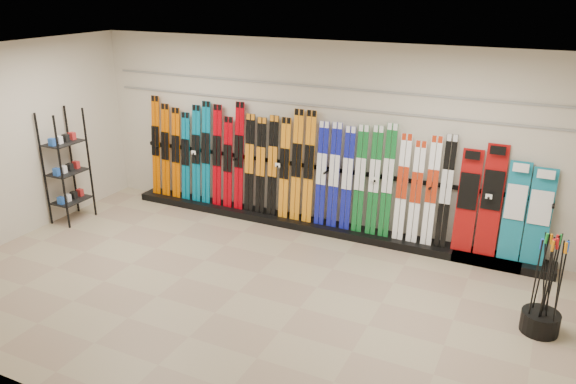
% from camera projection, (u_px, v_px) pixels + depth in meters
% --- Properties ---
extents(floor, '(8.00, 8.00, 0.00)m').
position_uv_depth(floor, '(238.00, 292.00, 7.35)').
color(floor, gray).
rests_on(floor, ground).
extents(back_wall, '(8.00, 0.00, 8.00)m').
position_uv_depth(back_wall, '(315.00, 136.00, 8.93)').
color(back_wall, beige).
rests_on(back_wall, floor).
extents(left_wall, '(0.00, 5.00, 5.00)m').
position_uv_depth(left_wall, '(6.00, 145.00, 8.45)').
color(left_wall, beige).
rests_on(left_wall, floor).
extents(ceiling, '(8.00, 8.00, 0.00)m').
position_uv_depth(ceiling, '(230.00, 59.00, 6.30)').
color(ceiling, silver).
rests_on(ceiling, back_wall).
extents(ski_rack_base, '(8.00, 0.40, 0.12)m').
position_uv_depth(ski_rack_base, '(321.00, 227.00, 9.16)').
color(ski_rack_base, black).
rests_on(ski_rack_base, floor).
extents(skis, '(5.37, 0.20, 1.84)m').
position_uv_depth(skis, '(284.00, 168.00, 9.15)').
color(skis, '#CA5700').
rests_on(skis, ski_rack_base).
extents(snowboards, '(1.26, 0.25, 1.60)m').
position_uv_depth(snowboards, '(502.00, 207.00, 7.85)').
color(snowboards, '#990C0C').
rests_on(snowboards, ski_rack_base).
extents(accessory_rack, '(0.40, 0.60, 1.89)m').
position_uv_depth(accessory_rack, '(67.00, 167.00, 9.27)').
color(accessory_rack, black).
rests_on(accessory_rack, floor).
extents(pole_bin, '(0.43, 0.43, 0.25)m').
position_uv_depth(pole_bin, '(540.00, 322.00, 6.48)').
color(pole_bin, black).
rests_on(pole_bin, floor).
extents(ski_poles, '(0.29, 0.33, 1.18)m').
position_uv_depth(ski_poles, '(547.00, 286.00, 6.30)').
color(ski_poles, black).
rests_on(ski_poles, pole_bin).
extents(slatwall_rail_0, '(7.60, 0.02, 0.03)m').
position_uv_depth(slatwall_rail_0, '(315.00, 106.00, 8.74)').
color(slatwall_rail_0, gray).
rests_on(slatwall_rail_0, back_wall).
extents(slatwall_rail_1, '(7.60, 0.02, 0.03)m').
position_uv_depth(slatwall_rail_1, '(315.00, 86.00, 8.64)').
color(slatwall_rail_1, gray).
rests_on(slatwall_rail_1, back_wall).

